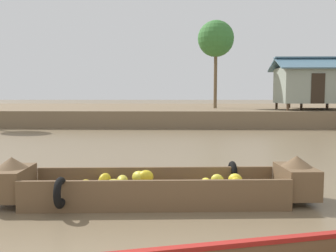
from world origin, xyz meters
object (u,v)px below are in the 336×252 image
at_px(stilt_house_left, 309,84).
at_px(palm_tree_mid, 216,39).
at_px(stilt_house_mid_left, 315,85).
at_px(banana_boat, 157,187).

bearing_deg(stilt_house_left, palm_tree_mid, 151.71).
distance_m(stilt_house_mid_left, palm_tree_mid, 7.72).
height_order(banana_boat, stilt_house_mid_left, stilt_house_mid_left).
bearing_deg(banana_boat, palm_tree_mid, 81.18).
height_order(banana_boat, palm_tree_mid, palm_tree_mid).
bearing_deg(banana_boat, stilt_house_left, 62.65).
relative_size(banana_boat, palm_tree_mid, 0.93).
bearing_deg(stilt_house_mid_left, banana_boat, -117.45).
distance_m(stilt_house_left, palm_tree_mid, 7.22).
xyz_separation_m(stilt_house_mid_left, palm_tree_mid, (-6.95, 0.59, 3.31)).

